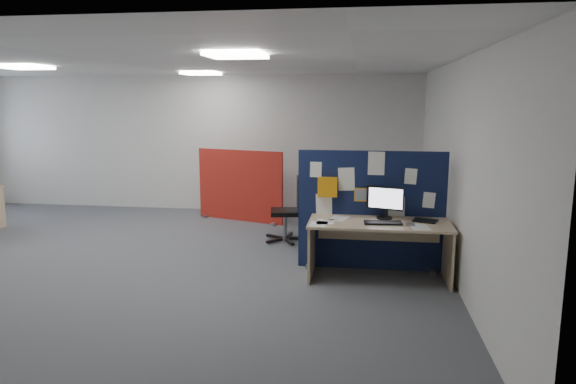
# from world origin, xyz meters

# --- Properties ---
(floor) EXTENTS (9.00, 9.00, 0.00)m
(floor) POSITION_xyz_m (0.00, 0.00, 0.00)
(floor) COLOR #54575C
(floor) RESTS_ON ground
(ceiling) EXTENTS (9.00, 7.00, 0.02)m
(ceiling) POSITION_xyz_m (0.00, 0.00, 2.70)
(ceiling) COLOR white
(ceiling) RESTS_ON wall_back
(wall_back) EXTENTS (9.00, 0.02, 2.70)m
(wall_back) POSITION_xyz_m (0.00, 3.50, 1.35)
(wall_back) COLOR silver
(wall_back) RESTS_ON floor
(wall_right) EXTENTS (0.02, 7.00, 2.70)m
(wall_right) POSITION_xyz_m (4.50, 0.00, 1.35)
(wall_right) COLOR silver
(wall_right) RESTS_ON floor
(ceiling_lights) EXTENTS (4.10, 4.10, 0.04)m
(ceiling_lights) POSITION_xyz_m (0.33, 0.67, 2.67)
(ceiling_lights) COLOR white
(ceiling_lights) RESTS_ON ceiling
(navy_divider) EXTENTS (1.90, 0.30, 1.56)m
(navy_divider) POSITION_xyz_m (3.46, 0.14, 0.79)
(navy_divider) COLOR #0F1838
(navy_divider) RESTS_ON floor
(main_desk) EXTENTS (1.73, 0.77, 0.73)m
(main_desk) POSITION_xyz_m (3.58, -0.21, 0.56)
(main_desk) COLOR #CDB383
(main_desk) RESTS_ON floor
(monitor_main) EXTENTS (0.46, 0.19, 0.41)m
(monitor_main) POSITION_xyz_m (3.65, -0.06, 0.96)
(monitor_main) COLOR black
(monitor_main) RESTS_ON main_desk
(keyboard) EXTENTS (0.46, 0.21, 0.02)m
(keyboard) POSITION_xyz_m (3.62, -0.33, 0.74)
(keyboard) COLOR black
(keyboard) RESTS_ON main_desk
(mouse) EXTENTS (0.11, 0.07, 0.03)m
(mouse) POSITION_xyz_m (3.94, -0.39, 0.74)
(mouse) COLOR gray
(mouse) RESTS_ON main_desk
(paper_tray) EXTENTS (0.34, 0.30, 0.01)m
(paper_tray) POSITION_xyz_m (4.14, -0.13, 0.74)
(paper_tray) COLOR black
(paper_tray) RESTS_ON main_desk
(red_divider) EXTENTS (1.68, 0.58, 1.31)m
(red_divider) POSITION_xyz_m (1.14, 2.61, 0.65)
(red_divider) COLOR #AD1618
(red_divider) RESTS_ON floor
(office_chair) EXTENTS (0.69, 0.69, 1.05)m
(office_chair) POSITION_xyz_m (2.28, 1.35, 0.60)
(office_chair) COLOR black
(office_chair) RESTS_ON floor
(desk_papers) EXTENTS (1.42, 0.68, 0.00)m
(desk_papers) POSITION_xyz_m (3.22, -0.34, 0.73)
(desk_papers) COLOR white
(desk_papers) RESTS_ON main_desk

